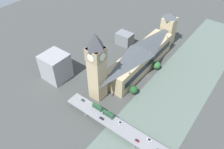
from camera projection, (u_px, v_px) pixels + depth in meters
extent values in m
plane|color=#424442|center=(147.00, 76.00, 250.69)|extent=(600.00, 600.00, 0.00)
cube|color=slate|center=(177.00, 89.00, 233.88)|extent=(61.54, 360.00, 0.30)
cube|color=tan|center=(141.00, 59.00, 254.28)|extent=(23.47, 109.25, 23.87)
cube|color=black|center=(150.00, 62.00, 248.09)|extent=(0.40, 100.51, 7.16)
pyramid|color=#474C51|center=(142.00, 49.00, 244.24)|extent=(23.00, 107.06, 6.52)
cone|color=#9E8966|center=(167.00, 37.00, 264.68)|extent=(2.20, 2.20, 5.00)
cone|color=#9E8966|center=(150.00, 53.00, 239.87)|extent=(2.20, 2.20, 5.00)
cone|color=#9E8966|center=(129.00, 72.00, 215.05)|extent=(2.20, 2.20, 5.00)
cube|color=tan|center=(97.00, 74.00, 208.12)|extent=(13.71, 13.71, 59.38)
cube|color=tan|center=(96.00, 54.00, 192.59)|extent=(14.53, 14.53, 12.34)
cylinder|color=black|center=(102.00, 57.00, 189.39)|extent=(0.50, 8.50, 8.50)
cylinder|color=silver|center=(102.00, 57.00, 189.33)|extent=(0.62, 7.87, 7.87)
cylinder|color=black|center=(90.00, 51.00, 195.78)|extent=(0.50, 8.50, 8.50)
cylinder|color=silver|center=(90.00, 51.00, 195.84)|extent=(0.62, 7.87, 7.87)
cylinder|color=black|center=(101.00, 50.00, 196.79)|extent=(8.50, 0.50, 8.50)
cylinder|color=silver|center=(101.00, 50.00, 196.87)|extent=(7.87, 0.62, 7.87)
cylinder|color=black|center=(91.00, 58.00, 188.38)|extent=(8.50, 0.50, 8.50)
cylinder|color=silver|center=(91.00, 58.00, 188.30)|extent=(7.87, 0.62, 7.87)
pyramid|color=#424247|center=(95.00, 41.00, 183.67)|extent=(13.98, 13.98, 14.65)
cube|color=tan|center=(168.00, 31.00, 289.76)|extent=(16.46, 16.46, 37.43)
pyramid|color=#474C51|center=(171.00, 15.00, 274.95)|extent=(16.46, 16.46, 7.41)
cylinder|color=#333338|center=(172.00, 11.00, 271.18)|extent=(0.30, 0.30, 4.00)
cube|color=slate|center=(138.00, 141.00, 184.97)|extent=(3.00, 11.86, 4.88)
cube|color=slate|center=(90.00, 110.00, 209.62)|extent=(3.00, 11.86, 4.88)
cube|color=gray|center=(138.00, 139.00, 182.96)|extent=(155.09, 13.95, 1.20)
cube|color=#235B33|center=(108.00, 115.00, 198.92)|extent=(11.32, 2.54, 1.93)
cube|color=black|center=(108.00, 115.00, 198.66)|extent=(10.18, 2.60, 0.85)
cube|color=#235B33|center=(108.00, 114.00, 197.53)|extent=(11.09, 2.54, 2.26)
cube|color=black|center=(108.00, 114.00, 197.46)|extent=(10.18, 2.60, 1.09)
cube|color=#1E4E2B|center=(108.00, 113.00, 196.73)|extent=(10.98, 2.41, 0.16)
cylinder|color=black|center=(105.00, 112.00, 202.38)|extent=(1.01, 0.28, 1.01)
cylinder|color=black|center=(103.00, 114.00, 200.99)|extent=(1.01, 0.28, 1.01)
cylinder|color=black|center=(113.00, 117.00, 198.02)|extent=(1.01, 0.28, 1.01)
cylinder|color=black|center=(112.00, 119.00, 196.64)|extent=(1.01, 0.28, 1.01)
cube|color=#235B33|center=(97.00, 108.00, 205.31)|extent=(10.74, 2.45, 1.93)
cube|color=black|center=(97.00, 108.00, 205.05)|extent=(9.66, 2.51, 0.85)
cube|color=#235B33|center=(97.00, 106.00, 203.92)|extent=(10.52, 2.45, 2.26)
cube|color=black|center=(97.00, 106.00, 203.85)|extent=(9.66, 2.51, 1.09)
cube|color=#1E4E2B|center=(97.00, 106.00, 203.12)|extent=(10.41, 2.32, 0.16)
cylinder|color=black|center=(95.00, 106.00, 208.57)|extent=(1.11, 0.28, 1.11)
cylinder|color=black|center=(93.00, 107.00, 207.24)|extent=(1.11, 0.28, 1.11)
cylinder|color=black|center=(102.00, 110.00, 204.55)|extent=(1.11, 0.28, 1.11)
cylinder|color=black|center=(100.00, 111.00, 203.22)|extent=(1.11, 0.28, 1.11)
cube|color=black|center=(102.00, 118.00, 197.18)|extent=(4.51, 1.83, 0.55)
cube|color=black|center=(102.00, 118.00, 196.77)|extent=(2.35, 1.64, 0.51)
cylinder|color=black|center=(101.00, 117.00, 198.60)|extent=(0.69, 0.22, 0.69)
cylinder|color=black|center=(100.00, 118.00, 197.62)|extent=(0.69, 0.22, 0.69)
cylinder|color=black|center=(104.00, 119.00, 196.99)|extent=(0.69, 0.22, 0.69)
cylinder|color=black|center=(103.00, 120.00, 196.00)|extent=(0.69, 0.22, 0.69)
cube|color=silver|center=(120.00, 123.00, 193.64)|extent=(4.07, 1.83, 0.62)
cube|color=black|center=(120.00, 122.00, 193.24)|extent=(2.12, 1.64, 0.43)
cylinder|color=black|center=(119.00, 121.00, 194.98)|extent=(0.68, 0.22, 0.68)
cylinder|color=black|center=(118.00, 123.00, 194.00)|extent=(0.68, 0.22, 0.68)
cylinder|color=black|center=(122.00, 123.00, 193.56)|extent=(0.68, 0.22, 0.68)
cylinder|color=black|center=(121.00, 124.00, 192.58)|extent=(0.68, 0.22, 0.68)
cube|color=silver|center=(149.00, 140.00, 180.59)|extent=(4.50, 1.85, 0.66)
cube|color=black|center=(149.00, 140.00, 180.14)|extent=(2.34, 1.66, 0.51)
cylinder|color=black|center=(148.00, 138.00, 182.06)|extent=(0.65, 0.22, 0.65)
cylinder|color=black|center=(147.00, 140.00, 181.06)|extent=(0.65, 0.22, 0.65)
cylinder|color=black|center=(151.00, 141.00, 180.43)|extent=(0.65, 0.22, 0.65)
cylinder|color=black|center=(150.00, 142.00, 179.43)|extent=(0.65, 0.22, 0.65)
cube|color=maroon|center=(137.00, 141.00, 180.18)|extent=(3.85, 1.82, 0.64)
cube|color=black|center=(137.00, 140.00, 179.74)|extent=(2.00, 1.64, 0.54)
cylinder|color=black|center=(136.00, 139.00, 181.49)|extent=(0.64, 0.22, 0.64)
cylinder|color=black|center=(135.00, 140.00, 180.51)|extent=(0.64, 0.22, 0.64)
cylinder|color=black|center=(139.00, 141.00, 180.15)|extent=(0.64, 0.22, 0.64)
cylinder|color=black|center=(138.00, 142.00, 179.17)|extent=(0.64, 0.22, 0.64)
cube|color=#2D5638|center=(83.00, 100.00, 213.58)|extent=(3.96, 1.75, 0.61)
cube|color=black|center=(83.00, 100.00, 213.13)|extent=(2.06, 1.57, 0.59)
cylinder|color=black|center=(82.00, 99.00, 214.85)|extent=(0.71, 0.22, 0.71)
cylinder|color=black|center=(81.00, 100.00, 213.92)|extent=(0.71, 0.22, 0.71)
cylinder|color=black|center=(85.00, 101.00, 213.51)|extent=(0.71, 0.22, 0.71)
cylinder|color=black|center=(83.00, 102.00, 212.57)|extent=(0.71, 0.22, 0.71)
cube|color=slate|center=(124.00, 39.00, 294.87)|extent=(20.93, 15.34, 16.64)
cube|color=#939399|center=(56.00, 67.00, 238.95)|extent=(26.22, 25.42, 30.63)
cylinder|color=brown|center=(133.00, 93.00, 228.46)|extent=(0.70, 0.70, 2.47)
sphere|color=#1E4C23|center=(134.00, 90.00, 225.21)|extent=(8.67, 8.67, 8.67)
cylinder|color=brown|center=(156.00, 68.00, 258.72)|extent=(0.70, 0.70, 2.39)
sphere|color=#2D6633|center=(157.00, 65.00, 255.34)|extent=(9.21, 9.21, 9.21)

